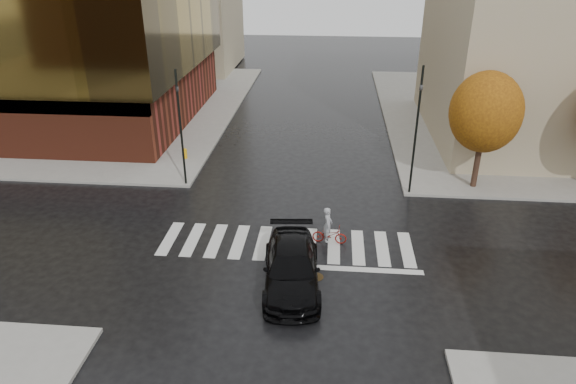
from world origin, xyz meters
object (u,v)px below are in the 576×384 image
(cyclist, at_px, (329,231))
(traffic_light_ne, at_px, (417,124))
(traffic_light_nw, at_px, (180,122))
(fire_hydrant, at_px, (185,153))
(sedan, at_px, (292,268))

(cyclist, height_order, traffic_light_ne, traffic_light_ne)
(traffic_light_nw, relative_size, fire_hydrant, 9.54)
(traffic_light_nw, distance_m, fire_hydrant, 5.03)
(cyclist, height_order, fire_hydrant, cyclist)
(sedan, relative_size, fire_hydrant, 8.02)
(sedan, distance_m, traffic_light_ne, 11.09)
(fire_hydrant, bearing_deg, sedan, -58.09)
(traffic_light_ne, distance_m, fire_hydrant, 14.56)
(traffic_light_ne, bearing_deg, traffic_light_nw, -8.57)
(traffic_light_nw, bearing_deg, cyclist, 46.98)
(sedan, height_order, traffic_light_ne, traffic_light_ne)
(sedan, relative_size, traffic_light_ne, 0.79)
(cyclist, xyz_separation_m, traffic_light_ne, (4.35, 5.51, 3.45))
(traffic_light_nw, relative_size, traffic_light_ne, 0.94)
(cyclist, relative_size, fire_hydrant, 2.64)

